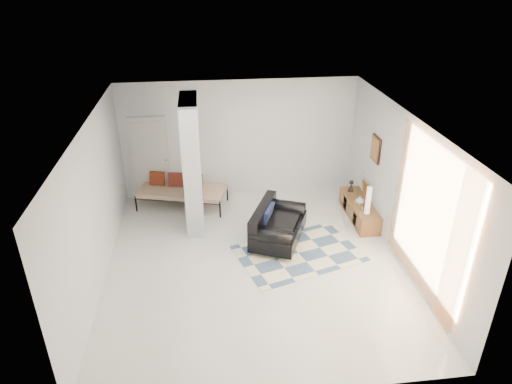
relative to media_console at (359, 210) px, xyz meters
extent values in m
plane|color=silver|center=(-2.52, -1.41, -0.21)|extent=(6.00, 6.00, 0.00)
plane|color=white|center=(-2.52, -1.41, 2.59)|extent=(6.00, 6.00, 0.00)
plane|color=silver|center=(-2.52, 1.59, 1.19)|extent=(6.00, 0.00, 6.00)
plane|color=silver|center=(-2.52, -4.41, 1.19)|extent=(6.00, 0.00, 6.00)
plane|color=silver|center=(-5.27, -1.41, 1.19)|extent=(0.00, 6.00, 6.00)
plane|color=silver|center=(0.23, -1.41, 1.19)|extent=(0.00, 6.00, 6.00)
cube|color=#B9BFC1|center=(-3.62, 0.19, 1.19)|extent=(0.35, 1.20, 2.80)
cube|color=silver|center=(-4.62, 1.55, 0.81)|extent=(0.85, 0.06, 2.04)
plane|color=orange|center=(0.15, -2.56, 1.24)|extent=(0.00, 2.55, 2.55)
cube|color=#3B1A10|center=(0.20, 0.00, 1.44)|extent=(0.04, 0.45, 0.55)
cube|color=brown|center=(0.00, 0.00, -0.01)|extent=(0.45, 1.61, 0.40)
cube|color=#3B1A10|center=(-0.22, -0.36, -0.01)|extent=(0.02, 0.21, 0.28)
cube|color=#3B1A10|center=(-0.22, 0.35, -0.01)|extent=(0.02, 0.21, 0.28)
cube|color=gold|center=(0.18, 0.22, 0.39)|extent=(0.09, 0.32, 0.40)
cube|color=silver|center=(-0.10, -0.36, 0.25)|extent=(0.04, 0.10, 0.12)
cylinder|color=silver|center=(-2.49, -1.13, -0.16)|extent=(0.05, 0.05, 0.10)
cylinder|color=silver|center=(-2.01, -0.02, -0.16)|extent=(0.05, 0.05, 0.10)
cylinder|color=silver|center=(-1.88, -1.40, -0.16)|extent=(0.05, 0.05, 0.10)
cylinder|color=silver|center=(-1.39, -0.28, -0.16)|extent=(0.05, 0.05, 0.10)
cube|color=black|center=(-1.94, -0.71, 0.04)|extent=(1.38, 1.69, 0.30)
cube|color=black|center=(-2.25, -0.57, 0.37)|extent=(0.76, 1.42, 0.36)
cylinder|color=black|center=(-2.19, -1.27, 0.27)|extent=(0.87, 0.59, 0.28)
cylinder|color=black|center=(-1.70, -0.15, 0.27)|extent=(0.87, 0.59, 0.28)
cube|color=black|center=(-2.14, -0.62, 0.39)|extent=(0.34, 0.55, 0.31)
cylinder|color=black|center=(-4.97, 0.90, -0.01)|extent=(0.04, 0.04, 0.40)
cylinder|color=black|center=(-3.08, 0.39, -0.01)|extent=(0.04, 0.04, 0.40)
cylinder|color=black|center=(-4.76, 1.69, -0.01)|extent=(0.04, 0.04, 0.40)
cylinder|color=black|center=(-2.87, 1.18, -0.01)|extent=(0.04, 0.04, 0.40)
cube|color=beige|center=(-3.92, 1.04, 0.17)|extent=(2.13, 1.32, 0.12)
cube|color=maroon|center=(-4.49, 1.35, 0.39)|extent=(0.37, 0.25, 0.33)
cube|color=maroon|center=(-4.05, 1.23, 0.39)|extent=(0.37, 0.25, 0.33)
cube|color=maroon|center=(-3.61, 1.11, 0.39)|extent=(0.37, 0.25, 0.33)
cube|color=#F2EAB9|center=(-1.62, -1.21, -0.20)|extent=(2.68, 2.16, 0.01)
cylinder|color=white|center=(-0.02, -0.49, 0.49)|extent=(0.11, 0.11, 0.60)
imported|color=silver|center=(-0.05, -0.09, 0.30)|extent=(0.20, 0.20, 0.21)
camera|label=1|loc=(-3.35, -8.51, 4.96)|focal=32.00mm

